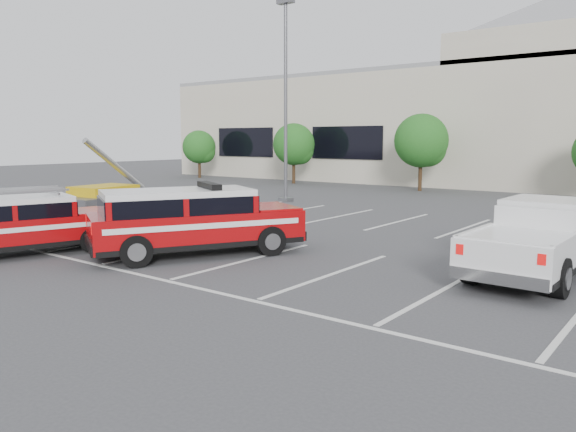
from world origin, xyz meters
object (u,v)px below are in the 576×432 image
at_px(convention_building, 550,118).
at_px(fire_chief_suv, 193,226).
at_px(light_pole_left, 286,101).
at_px(tree_far_left, 200,148).
at_px(ladder_suv, 25,228).
at_px(white_pickup, 539,245).
at_px(tree_left, 295,146).
at_px(utility_rig, 101,206).
at_px(tree_mid_left, 423,143).

distance_m(convention_building, fire_chief_suv, 32.55).
distance_m(light_pole_left, fire_chief_suv, 14.58).
relative_size(tree_far_left, ladder_suv, 0.78).
distance_m(convention_building, white_pickup, 29.71).
relative_size(convention_building, light_pole_left, 5.86).
xyz_separation_m(light_pole_left, fire_chief_suv, (6.31, -12.40, -4.35)).
xyz_separation_m(tree_left, light_pole_left, (6.91, -10.05, 2.41)).
relative_size(white_pickup, utility_rig, 1.42).
distance_m(fire_chief_suv, ladder_suv, 4.80).
distance_m(fire_chief_suv, utility_rig, 7.64).
xyz_separation_m(tree_far_left, tree_mid_left, (20.00, 0.00, 0.54)).
bearing_deg(tree_mid_left, tree_left, -180.00).
relative_size(tree_far_left, tree_left, 0.90).
xyz_separation_m(tree_left, white_pickup, (21.56, -18.90, -2.05)).
xyz_separation_m(tree_mid_left, light_pole_left, (-3.09, -10.05, 2.14)).
bearing_deg(convention_building, tree_mid_left, -117.40).
distance_m(convention_building, light_pole_left, 21.49).
relative_size(fire_chief_suv, ladder_suv, 1.20).
bearing_deg(utility_rig, fire_chief_suv, -22.09).
xyz_separation_m(tree_left, fire_chief_suv, (13.21, -22.45, -1.94)).
height_order(tree_left, fire_chief_suv, tree_left).
height_order(convention_building, utility_rig, convention_building).
bearing_deg(light_pole_left, tree_mid_left, 72.90).
bearing_deg(white_pickup, ladder_suv, -151.18).
bearing_deg(convention_building, white_pickup, -77.30).
relative_size(convention_building, utility_rig, 14.42).
distance_m(tree_far_left, fire_chief_suv, 32.33).
height_order(tree_far_left, tree_mid_left, tree_mid_left).
relative_size(tree_left, fire_chief_suv, 0.72).
height_order(convention_building, ladder_suv, convention_building).
bearing_deg(convention_building, tree_left, -146.95).
bearing_deg(convention_building, utility_rig, -106.99).
distance_m(tree_mid_left, ladder_suv, 25.42).
bearing_deg(convention_building, light_pole_left, -112.39).
distance_m(tree_mid_left, white_pickup, 22.28).
height_order(convention_building, light_pole_left, convention_building).
bearing_deg(tree_mid_left, convention_building, 62.60).
distance_m(white_pickup, ladder_suv, 13.78).
distance_m(tree_left, tree_mid_left, 10.00).
height_order(convention_building, white_pickup, convention_building).
relative_size(convention_building, tree_left, 13.58).
height_order(tree_mid_left, utility_rig, tree_mid_left).
relative_size(convention_building, white_pickup, 10.15).
xyz_separation_m(tree_mid_left, ladder_suv, (-0.63, -25.31, -2.29)).
bearing_deg(fire_chief_suv, tree_left, 149.25).
height_order(tree_far_left, fire_chief_suv, tree_far_left).
xyz_separation_m(tree_far_left, white_pickup, (31.56, -18.90, -1.78)).
bearing_deg(fire_chief_suv, light_pole_left, 145.71).
bearing_deg(tree_far_left, utility_rig, -52.24).
xyz_separation_m(tree_far_left, fire_chief_suv, (23.21, -22.45, -1.67)).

